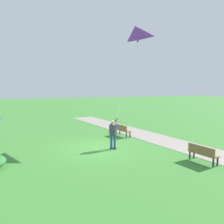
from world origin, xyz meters
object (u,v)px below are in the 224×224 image
(park_bench_far_walkway, at_px, (202,153))
(flying_kite, at_px, (135,35))
(person_kite_flyer, at_px, (113,132))
(park_bench_near_walkway, at_px, (122,129))

(park_bench_far_walkway, bearing_deg, flying_kite, -79.92)
(flying_kite, distance_m, park_bench_far_walkway, 8.67)
(person_kite_flyer, bearing_deg, park_bench_near_walkway, -122.05)
(park_bench_near_walkway, bearing_deg, person_kite_flyer, 57.95)
(park_bench_near_walkway, height_order, park_bench_far_walkway, same)
(flying_kite, height_order, park_bench_near_walkway, flying_kite)
(park_bench_near_walkway, relative_size, park_bench_far_walkway, 1.00)
(person_kite_flyer, distance_m, flying_kite, 6.68)
(flying_kite, xyz_separation_m, park_bench_far_walkway, (-0.98, 5.50, -6.63))
(flying_kite, bearing_deg, park_bench_far_walkway, 100.08)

